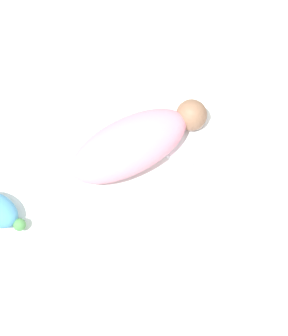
# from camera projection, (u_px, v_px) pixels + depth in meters

# --- Properties ---
(ground_plane) EXTENTS (12.00, 12.00, 0.00)m
(ground_plane) POSITION_uv_depth(u_px,v_px,m) (157.00, 211.00, 1.78)
(ground_plane) COLOR #B2A893
(bed_mattress) EXTENTS (1.60, 0.81, 0.20)m
(bed_mattress) POSITION_uv_depth(u_px,v_px,m) (157.00, 202.00, 1.69)
(bed_mattress) COLOR white
(bed_mattress) RESTS_ON ground_plane
(burp_cloth) EXTENTS (0.20, 0.20, 0.02)m
(burp_cloth) POSITION_uv_depth(u_px,v_px,m) (179.00, 133.00, 1.68)
(burp_cloth) COLOR white
(burp_cloth) RESTS_ON bed_mattress
(swaddled_baby) EXTENTS (0.39, 0.51, 0.15)m
(swaddled_baby) POSITION_uv_depth(u_px,v_px,m) (136.00, 143.00, 1.60)
(swaddled_baby) COLOR pink
(swaddled_baby) RESTS_ON bed_mattress
(pillow) EXTENTS (0.38, 0.36, 0.09)m
(pillow) POSITION_uv_depth(u_px,v_px,m) (277.00, 166.00, 1.59)
(pillow) COLOR white
(pillow) RESTS_ON bed_mattress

